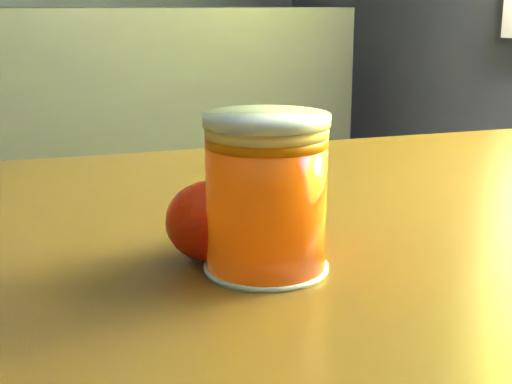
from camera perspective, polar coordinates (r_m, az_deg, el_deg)
table at (r=0.62m, az=4.86°, el=-11.00°), size 1.07×0.83×0.73m
juice_glass at (r=0.47m, az=0.83°, el=-0.21°), size 0.08×0.08×0.10m
orange_front at (r=0.50m, az=-3.60°, el=-2.33°), size 0.08×0.08×0.06m
orange_back at (r=0.52m, az=0.84°, el=-1.26°), size 0.08×0.08×0.06m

